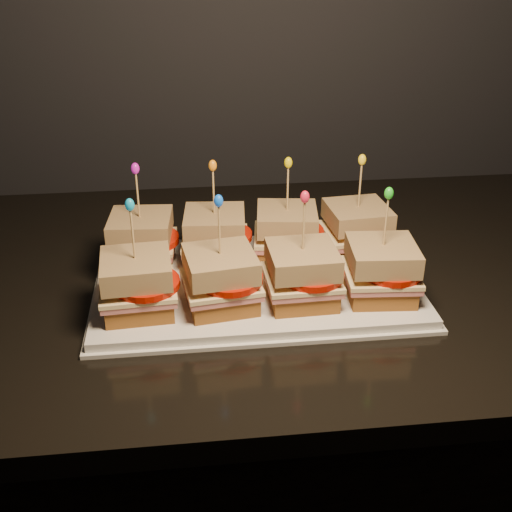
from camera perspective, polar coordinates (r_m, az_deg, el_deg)
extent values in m
cube|color=black|center=(1.32, -14.39, -20.72)|extent=(2.59, 0.70, 0.91)
cube|color=black|center=(1.03, -17.40, -2.86)|extent=(2.63, 0.74, 0.03)
cube|color=white|center=(0.95, 0.00, -2.47)|extent=(0.46, 0.29, 0.02)
cube|color=white|center=(0.95, 0.00, -2.78)|extent=(0.47, 0.30, 0.01)
cube|color=brown|center=(0.99, -9.99, -0.01)|extent=(0.09, 0.09, 0.02)
cube|color=#BE5D61|center=(0.99, -10.07, 0.83)|extent=(0.10, 0.10, 0.01)
cube|color=#FADE99|center=(0.98, -10.10, 1.19)|extent=(0.11, 0.10, 0.01)
cylinder|color=#B11505|center=(0.97, -9.45, 1.47)|extent=(0.09, 0.09, 0.01)
cube|color=#5C320F|center=(0.97, -10.23, 2.64)|extent=(0.10, 0.10, 0.03)
cylinder|color=tan|center=(0.95, -10.46, 5.11)|extent=(0.00, 0.00, 0.09)
ellipsoid|color=#D518C4|center=(0.94, -10.69, 7.66)|extent=(0.01, 0.01, 0.02)
cube|color=brown|center=(0.99, -3.62, 0.33)|extent=(0.10, 0.10, 0.02)
cube|color=#BE5D61|center=(0.98, -3.64, 1.17)|extent=(0.10, 0.10, 0.01)
cube|color=#FADE99|center=(0.98, -3.66, 1.54)|extent=(0.11, 0.10, 0.01)
cylinder|color=#B11505|center=(0.97, -2.94, 1.82)|extent=(0.09, 0.09, 0.01)
cube|color=#5C320F|center=(0.97, -3.70, 2.99)|extent=(0.10, 0.10, 0.03)
cylinder|color=tan|center=(0.95, -3.79, 5.48)|extent=(0.00, 0.00, 0.09)
ellipsoid|color=orange|center=(0.94, -3.87, 8.03)|extent=(0.01, 0.01, 0.02)
cube|color=brown|center=(1.00, 2.70, 0.66)|extent=(0.10, 0.10, 0.02)
cube|color=#BE5D61|center=(0.99, 2.72, 1.50)|extent=(0.11, 0.11, 0.01)
cube|color=#FADE99|center=(0.99, 2.73, 1.86)|extent=(0.11, 0.11, 0.01)
cylinder|color=#B11505|center=(0.98, 3.49, 2.14)|extent=(0.09, 0.09, 0.01)
cube|color=#5C320F|center=(0.98, 2.77, 3.31)|extent=(0.10, 0.10, 0.03)
cylinder|color=tan|center=(0.96, 2.83, 5.77)|extent=(0.00, 0.00, 0.09)
ellipsoid|color=yellow|center=(0.95, 2.89, 8.30)|extent=(0.01, 0.01, 0.02)
cube|color=brown|center=(1.02, 8.82, 0.98)|extent=(0.10, 0.10, 0.02)
cube|color=#BE5D61|center=(1.02, 8.88, 1.80)|extent=(0.10, 0.10, 0.01)
cube|color=#FADE99|center=(1.01, 8.91, 2.15)|extent=(0.11, 0.10, 0.01)
cylinder|color=#B11505|center=(1.01, 9.69, 2.42)|extent=(0.09, 0.09, 0.01)
cube|color=#5C320F|center=(1.00, 9.03, 3.57)|extent=(0.10, 0.10, 0.03)
cylinder|color=tan|center=(0.99, 9.22, 5.98)|extent=(0.00, 0.00, 0.09)
ellipsoid|color=yellow|center=(0.97, 9.42, 8.45)|extent=(0.01, 0.01, 0.02)
cube|color=brown|center=(0.88, -10.33, -4.01)|extent=(0.09, 0.09, 0.02)
cube|color=#BE5D61|center=(0.87, -10.42, -3.09)|extent=(0.10, 0.10, 0.01)
cube|color=#FADE99|center=(0.87, -10.46, -2.69)|extent=(0.11, 0.10, 0.01)
cylinder|color=#B11505|center=(0.86, -9.72, -2.42)|extent=(0.09, 0.09, 0.01)
cube|color=#5C320F|center=(0.85, -10.62, -1.10)|extent=(0.10, 0.10, 0.03)
cylinder|color=tan|center=(0.83, -10.88, 1.64)|extent=(0.00, 0.00, 0.09)
ellipsoid|color=#118DB4|center=(0.81, -11.16, 4.49)|extent=(0.01, 0.01, 0.02)
cube|color=brown|center=(0.88, -3.10, -3.63)|extent=(0.10, 0.10, 0.02)
cube|color=#BE5D61|center=(0.87, -3.13, -2.71)|extent=(0.11, 0.11, 0.01)
cube|color=#FADE99|center=(0.86, -3.14, -2.31)|extent=(0.11, 0.11, 0.01)
cylinder|color=#B11505|center=(0.86, -2.32, -2.03)|extent=(0.09, 0.09, 0.01)
cube|color=#5C320F|center=(0.85, -3.19, -0.71)|extent=(0.10, 0.10, 0.03)
cylinder|color=tan|center=(0.83, -3.27, 2.05)|extent=(0.00, 0.00, 0.09)
ellipsoid|color=blue|center=(0.81, -3.35, 4.92)|extent=(0.01, 0.01, 0.02)
cube|color=brown|center=(0.89, 4.05, -3.20)|extent=(0.09, 0.09, 0.02)
cube|color=#BE5D61|center=(0.88, 4.08, -2.29)|extent=(0.10, 0.10, 0.01)
cube|color=#FADE99|center=(0.88, 4.10, -1.89)|extent=(0.10, 0.10, 0.01)
cylinder|color=#B11505|center=(0.87, 4.96, -1.61)|extent=(0.09, 0.09, 0.01)
cube|color=#5C320F|center=(0.86, 4.16, -0.31)|extent=(0.09, 0.09, 0.03)
cylinder|color=tan|center=(0.84, 4.26, 2.42)|extent=(0.00, 0.00, 0.09)
ellipsoid|color=red|center=(0.82, 4.37, 5.26)|extent=(0.01, 0.01, 0.02)
cube|color=brown|center=(0.91, 10.90, -2.74)|extent=(0.09, 0.09, 0.02)
cube|color=#BE5D61|center=(0.90, 10.99, -1.85)|extent=(0.10, 0.10, 0.01)
cube|color=#FADE99|center=(0.90, 11.03, -1.46)|extent=(0.11, 0.10, 0.01)
cylinder|color=#B11505|center=(0.90, 11.91, -1.18)|extent=(0.09, 0.09, 0.01)
cube|color=#5C320F|center=(0.89, 11.19, 0.08)|extent=(0.10, 0.10, 0.03)
cylinder|color=tan|center=(0.87, 11.45, 2.74)|extent=(0.00, 0.00, 0.09)
ellipsoid|color=green|center=(0.85, 11.73, 5.49)|extent=(0.01, 0.01, 0.02)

